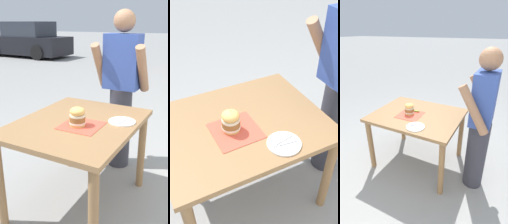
# 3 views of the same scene
# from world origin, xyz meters

# --- Properties ---
(ground_plane) EXTENTS (80.00, 80.00, 0.00)m
(ground_plane) POSITION_xyz_m (0.00, 0.00, 0.00)
(ground_plane) COLOR gray
(patio_table) EXTENTS (0.93, 1.17, 0.80)m
(patio_table) POSITION_xyz_m (0.00, 0.00, 0.67)
(patio_table) COLOR olive
(patio_table) RESTS_ON ground
(serving_paper) EXTENTS (0.32, 0.32, 0.00)m
(serving_paper) POSITION_xyz_m (0.07, -0.07, 0.80)
(serving_paper) COLOR #D64C38
(serving_paper) RESTS_ON patio_table
(sandwich) EXTENTS (0.13, 0.13, 0.19)m
(sandwich) POSITION_xyz_m (0.05, -0.09, 0.88)
(sandwich) COLOR #E5B25B
(sandwich) RESTS_ON serving_paper
(pickle_spear) EXTENTS (0.05, 0.09, 0.02)m
(pickle_spear) POSITION_xyz_m (-0.04, -0.04, 0.81)
(pickle_spear) COLOR #8EA83D
(pickle_spear) RESTS_ON serving_paper
(side_plate_with_forks) EXTENTS (0.22, 0.22, 0.02)m
(side_plate_with_forks) POSITION_xyz_m (0.32, 0.15, 0.80)
(side_plate_with_forks) COLOR white
(side_plate_with_forks) RESTS_ON patio_table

